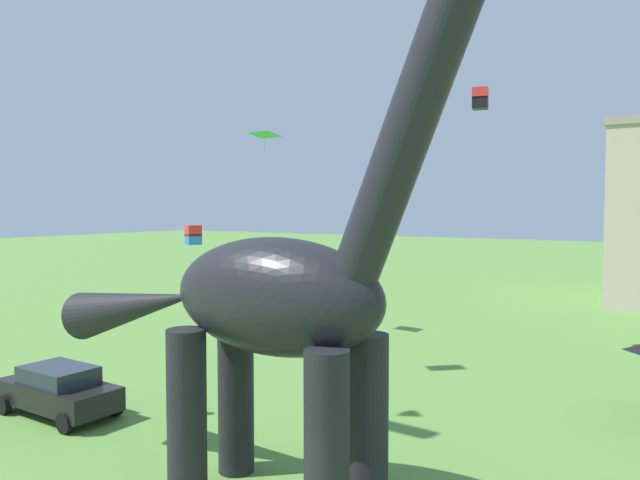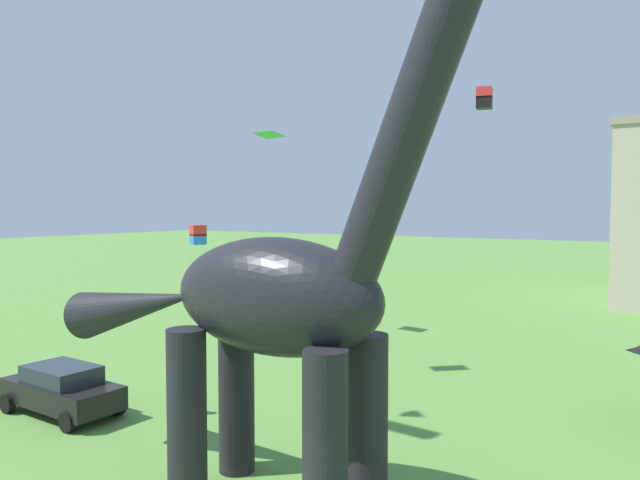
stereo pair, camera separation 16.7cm
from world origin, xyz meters
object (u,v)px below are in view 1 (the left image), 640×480
object	(u,v)px
dinosaur_sculpture	(273,296)
kite_high_left	(265,135)
kite_near_low	(193,235)
kite_high_right	(480,99)
person_near_flyer	(186,393)
parked_sedan_left	(59,390)

from	to	relation	value
dinosaur_sculpture	kite_high_left	world-z (taller)	dinosaur_sculpture
kite_high_left	kite_near_low	bearing A→B (deg)	166.10
kite_high_left	dinosaur_sculpture	bearing A→B (deg)	-52.21
kite_near_low	kite_high_right	distance (m)	18.33
person_near_flyer	kite_high_right	xyz separation A→B (m)	(5.19, 12.90, 10.64)
dinosaur_sculpture	person_near_flyer	xyz separation A→B (m)	(-5.79, 3.20, -3.93)
parked_sedan_left	kite_high_left	world-z (taller)	kite_high_left
person_near_flyer	kite_high_left	xyz separation A→B (m)	(-5.41, 11.24, 9.55)
dinosaur_sculpture	kite_high_left	size ratio (longest dim) A/B	7.04
person_near_flyer	kite_near_low	world-z (taller)	kite_near_low
person_near_flyer	kite_near_low	bearing A→B (deg)	100.13
dinosaur_sculpture	kite_high_right	bearing A→B (deg)	110.70
person_near_flyer	kite_near_low	size ratio (longest dim) A/B	0.97
parked_sedan_left	kite_high_right	bearing A→B (deg)	62.14
dinosaur_sculpture	kite_high_right	world-z (taller)	dinosaur_sculpture
dinosaur_sculpture	person_near_flyer	size ratio (longest dim) A/B	11.42
dinosaur_sculpture	person_near_flyer	bearing A→B (deg)	169.65
person_near_flyer	kite_high_right	bearing A→B (deg)	35.26
dinosaur_sculpture	kite_high_left	distance (m)	19.12
kite_high_left	kite_high_right	bearing A→B (deg)	8.91
kite_high_right	kite_high_left	world-z (taller)	kite_high_right
dinosaur_sculpture	parked_sedan_left	bearing A→B (deg)	-167.89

